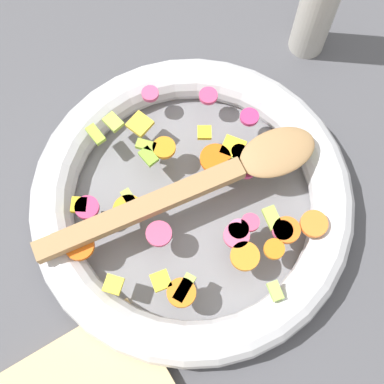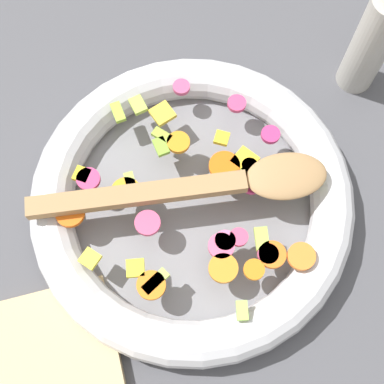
{
  "view_description": "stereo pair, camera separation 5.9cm",
  "coord_description": "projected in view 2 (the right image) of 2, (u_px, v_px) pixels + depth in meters",
  "views": [
    {
      "loc": [
        0.18,
        -0.11,
        0.61
      ],
      "look_at": [
        0.0,
        0.0,
        0.05
      ],
      "focal_mm": 50.0,
      "sensor_mm": 36.0,
      "label": 1
    },
    {
      "loc": [
        0.2,
        -0.05,
        0.61
      ],
      "look_at": [
        0.0,
        0.0,
        0.05
      ],
      "focal_mm": 50.0,
      "sensor_mm": 36.0,
      "label": 2
    }
  ],
  "objects": [
    {
      "name": "ground_plane",
      "position": [
        192.0,
        206.0,
        0.64
      ],
      "size": [
        4.0,
        4.0,
        0.0
      ],
      "primitive_type": "plane",
      "color": "#4C4C51"
    },
    {
      "name": "pepper_mill",
      "position": [
        373.0,
        41.0,
        0.63
      ],
      "size": [
        0.05,
        0.05,
        0.18
      ],
      "color": "#B2ADA3",
      "rests_on": "ground_plane"
    },
    {
      "name": "skillet",
      "position": [
        192.0,
        200.0,
        0.62
      ],
      "size": [
        0.37,
        0.37,
        0.05
      ],
      "color": "slate",
      "rests_on": "ground_plane"
    },
    {
      "name": "wooden_spoon",
      "position": [
        211.0,
        185.0,
        0.58
      ],
      "size": [
        0.08,
        0.33,
        0.01
      ],
      "color": "#A87F51",
      "rests_on": "chopped_vegetables"
    },
    {
      "name": "chopped_vegetables",
      "position": [
        196.0,
        201.0,
        0.59
      ],
      "size": [
        0.29,
        0.3,
        0.01
      ],
      "color": "orange",
      "rests_on": "skillet"
    }
  ]
}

